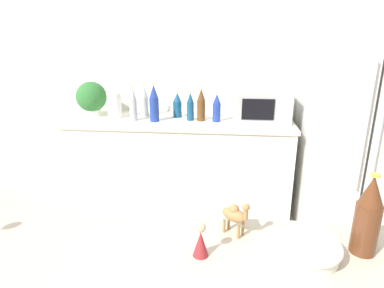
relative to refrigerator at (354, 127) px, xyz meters
name	(u,v)px	position (x,y,z in m)	size (l,w,h in m)	color
wall_back	(212,72)	(-1.21, 0.40, 0.39)	(8.00, 0.06, 2.55)	white
back_counter	(180,165)	(-1.48, 0.07, -0.43)	(2.00, 0.63, 0.89)	white
refrigerator	(354,127)	(0.00, 0.00, 0.00)	(0.84, 0.74, 1.76)	white
potted_plant	(91,98)	(-2.30, 0.12, 0.18)	(0.28, 0.28, 0.32)	silver
paper_towel_roll	(115,105)	(-2.07, 0.06, 0.13)	(0.12, 0.12, 0.23)	white
microwave	(261,105)	(-0.77, 0.09, 0.15)	(0.48, 0.37, 0.28)	#B2B5BA
back_bottle_0	(201,105)	(-1.29, 0.04, 0.15)	(0.07, 0.07, 0.29)	brown
back_bottle_1	(133,104)	(-1.88, -0.01, 0.16)	(0.07, 0.07, 0.30)	#B2B7BC
back_bottle_2	(144,101)	(-1.82, 0.16, 0.15)	(0.08, 0.08, 0.29)	#B2B7BC
back_bottle_3	(217,108)	(-1.15, 0.02, 0.13)	(0.07, 0.07, 0.25)	navy
back_bottle_4	(190,107)	(-1.38, 0.05, 0.13)	(0.06, 0.06, 0.26)	navy
back_bottle_5	(154,103)	(-1.69, -0.02, 0.17)	(0.08, 0.08, 0.33)	navy
back_bottle_6	(177,105)	(-1.51, 0.15, 0.12)	(0.08, 0.08, 0.23)	navy
wine_bottle	(368,216)	(-0.59, -1.82, 0.18)	(0.09, 0.09, 0.29)	#562D19
fruit_bowl	(305,249)	(-0.80, -1.87, 0.07)	(0.24, 0.24, 0.05)	white
camel_figurine	(235,214)	(-1.03, -1.76, 0.13)	(0.11, 0.10, 0.14)	olive
wise_man_figurine_crimson	(201,242)	(-1.15, -1.90, 0.10)	(0.05, 0.05, 0.13)	maroon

